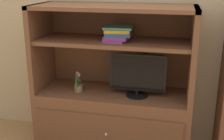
# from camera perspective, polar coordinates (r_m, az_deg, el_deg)

# --- Properties ---
(painted_rear_wall) EXTENTS (6.00, 0.10, 2.80)m
(painted_rear_wall) POSITION_cam_1_polar(r_m,az_deg,el_deg) (3.17, 1.64, 11.12)
(painted_rear_wall) COLOR tan
(painted_rear_wall) RESTS_ON ground_plane
(media_console) EXTENTS (1.56, 0.61, 1.50)m
(media_console) POSITION_cam_1_polar(r_m,az_deg,el_deg) (3.09, 0.23, -6.77)
(media_console) COLOR brown
(media_console) RESTS_ON ground_plane
(tv_monitor) EXTENTS (0.55, 0.22, 0.42)m
(tv_monitor) POSITION_cam_1_polar(r_m,az_deg,el_deg) (2.87, 4.94, -0.98)
(tv_monitor) COLOR black
(tv_monitor) RESTS_ON media_console
(potted_plant) EXTENTS (0.08, 0.12, 0.21)m
(potted_plant) POSITION_cam_1_polar(r_m,az_deg,el_deg) (3.04, -6.49, -3.17)
(potted_plant) COLOR #8C7251
(potted_plant) RESTS_ON media_console
(magazine_stack) EXTENTS (0.28, 0.35, 0.13)m
(magazine_stack) POSITION_cam_1_polar(r_m,az_deg,el_deg) (2.85, 1.22, 7.11)
(magazine_stack) COLOR purple
(magazine_stack) RESTS_ON media_console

